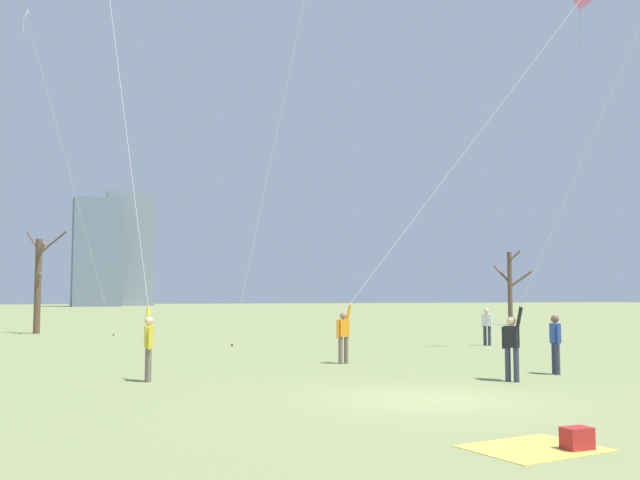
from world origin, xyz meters
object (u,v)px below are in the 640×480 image
Objects in this scene: kite_flyer_midfield_center_yellow at (137,243)px; bystander_watching_nearby at (555,341)px; bare_tree_rightmost at (38,281)px; bystander_strolling_midfield at (487,325)px; bare_tree_center at (510,285)px; distant_kite_high_overhead_blue at (303,8)px; kite_flyer_foreground_right_pink at (397,258)px; picnic_spot at (559,442)px; kite_flyer_foreground_left_purple at (545,265)px; distant_kite_drifting_left_white at (39,61)px.

bystander_watching_nearby is at bearing -17.59° from kite_flyer_midfield_center_yellow.
bystander_strolling_midfield is at bearing -45.29° from bare_tree_rightmost.
bare_tree_center is at bearing 39.15° from kite_flyer_midfield_center_yellow.
bystander_watching_nearby is 0.09× the size of distant_kite_high_overhead_blue.
distant_kite_high_overhead_blue is at bearing 53.40° from kite_flyer_midfield_center_yellow.
distant_kite_high_overhead_blue is (0.88, 11.21, 13.02)m from kite_flyer_foreground_right_pink.
bystander_strolling_midfield is 0.09× the size of distant_kite_high_overhead_blue.
distant_kite_high_overhead_blue is (-1.19, 16.42, 15.52)m from bystander_watching_nearby.
bare_tree_center is (27.09, 36.68, 2.90)m from picnic_spot.
bare_tree_center reaches higher than bystander_strolling_midfield.
distant_kite_high_overhead_blue is (-6.34, 6.02, 15.52)m from bystander_strolling_midfield.
distant_kite_high_overhead_blue is at bearing 88.52° from kite_flyer_foreground_left_purple.
picnic_spot is at bearing -126.45° from bare_tree_center.
kite_flyer_foreground_left_purple is 3.06m from bystander_watching_nearby.
picnic_spot is (4.26, -11.16, -3.44)m from kite_flyer_midfield_center_yellow.
bystander_strolling_midfield is (15.98, 6.97, -2.63)m from kite_flyer_midfield_center_yellow.
kite_flyer_foreground_left_purple reaches higher than picnic_spot.
bystander_strolling_midfield is 0.08× the size of distant_kite_drifting_left_white.
kite_flyer_foreground_right_pink is 2.66× the size of bare_tree_center.
kite_flyer_foreground_right_pink is 25.74m from bare_tree_rightmost.
bare_tree_rightmost is (-11.66, 12.17, -13.43)m from distant_kite_high_overhead_blue.
kite_flyer_foreground_left_purple is 13.96m from bystander_strolling_midfield.
bystander_watching_nearby is 0.29× the size of bare_tree_center.
picnic_spot is at bearing -69.08° from kite_flyer_midfield_center_yellow.
picnic_spot is (-4.91, -6.10, -2.81)m from kite_flyer_foreground_left_purple.
bystander_strolling_midfield is 0.29× the size of bare_tree_center.
distant_kite_drifting_left_white is at bearing 106.36° from bare_tree_rightmost.
distant_kite_high_overhead_blue is at bearing -46.22° from bare_tree_rightmost.
kite_flyer_midfield_center_yellow is 11.73× the size of bystander_strolling_midfield.
kite_flyer_foreground_right_pink is 8.94m from kite_flyer_midfield_center_yellow.
picnic_spot is 0.33× the size of bare_tree_rightmost.
bystander_strolling_midfield is 24.19m from bare_tree_center.
distant_kite_drifting_left_white reaches higher than bystander_strolling_midfield.
distant_kite_drifting_left_white is (-13.19, 29.76, 15.43)m from bystander_watching_nearby.
distant_kite_high_overhead_blue is (9.64, 12.99, 12.89)m from kite_flyer_midfield_center_yellow.
kite_flyer_midfield_center_yellow is at bearing -85.42° from bare_tree_rightmost.
distant_kite_high_overhead_blue reaches higher than bare_tree_rightmost.
kite_flyer_foreground_right_pink is 9.14× the size of bystander_watching_nearby.
bare_tree_rightmost is (0.35, -1.18, -13.34)m from distant_kite_drifting_left_white.
distant_kite_drifting_left_white is 3.57× the size of bare_tree_center.
bare_tree_rightmost is (-6.28, 36.31, 2.90)m from picnic_spot.
kite_flyer_foreground_right_pink is 14.09m from picnic_spot.
kite_flyer_midfield_center_yellow is at bearing -84.87° from distant_kite_drifting_left_white.
bystander_strolling_midfield is at bearing 63.65° from bystander_watching_nearby.
picnic_spot is 36.96m from bare_tree_rightmost.
distant_kite_high_overhead_blue reaches higher than picnic_spot.
distant_kite_drifting_left_white is (-18.34, 19.36, 15.43)m from bystander_strolling_midfield.
distant_kite_drifting_left_white reaches higher than bare_tree_center.
kite_flyer_midfield_center_yellow reaches higher than bare_tree_rightmost.
kite_flyer_foreground_right_pink is 32.78m from bare_tree_center.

